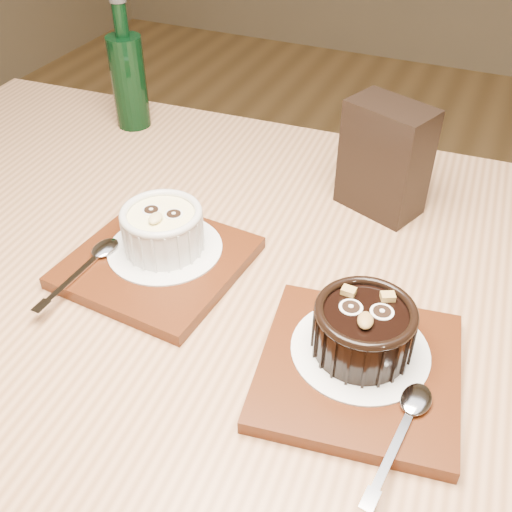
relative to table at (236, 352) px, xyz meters
The scene contains 12 objects.
ground 0.70m from the table, 95.48° to the left, with size 5.00×5.00×0.00m, color brown.
table is the anchor object (origin of this frame).
tray_left 0.14m from the table, behind, with size 0.18×0.18×0.01m, color #4F210D.
doily_left 0.15m from the table, 166.27° to the left, with size 0.13×0.13×0.00m, color white.
ramekin_white 0.17m from the table, 166.30° to the left, with size 0.09×0.09×0.05m.
spoon_left 0.20m from the table, 165.64° to the right, with size 0.03×0.13×0.01m, color silver, non-canonical shape.
tray_right 0.19m from the table, 18.93° to the right, with size 0.18×0.18×0.01m, color #4F210D.
doily_right 0.19m from the table, 13.42° to the right, with size 0.13×0.13×0.00m, color white.
ramekin_dark 0.20m from the table, 13.41° to the right, with size 0.09×0.09×0.06m.
spoon_right 0.26m from the table, 27.89° to the right, with size 0.03×0.13×0.01m, color silver, non-canonical shape.
condiment_stand 0.30m from the table, 67.03° to the left, with size 0.10×0.06×0.14m, color black.
green_bottle 0.47m from the table, 136.82° to the left, with size 0.05×0.05×0.20m.
Camera 1 is at (0.24, -0.67, 1.19)m, focal length 42.00 mm.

